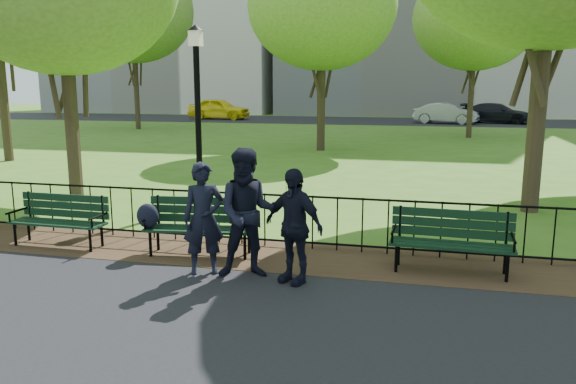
% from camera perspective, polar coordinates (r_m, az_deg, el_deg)
% --- Properties ---
extents(ground, '(120.00, 120.00, 0.00)m').
position_cam_1_polar(ground, '(7.61, -8.00, -9.56)').
color(ground, '#3A6C1C').
extents(dirt_strip, '(60.00, 1.60, 0.01)m').
position_cam_1_polar(dirt_strip, '(8.94, -4.48, -6.26)').
color(dirt_strip, '#321F14').
rests_on(dirt_strip, ground).
extents(far_street, '(70.00, 9.00, 0.01)m').
position_cam_1_polar(far_street, '(41.79, 9.92, 7.11)').
color(far_street, black).
rests_on(far_street, ground).
extents(iron_fence, '(24.06, 0.06, 1.00)m').
position_cam_1_polar(iron_fence, '(9.27, -3.57, -2.51)').
color(iron_fence, black).
rests_on(iron_fence, ground).
extents(park_bench_main, '(1.85, 0.73, 0.97)m').
position_cam_1_polar(park_bench_main, '(8.91, -10.70, -2.65)').
color(park_bench_main, black).
rests_on(park_bench_main, ground).
extents(park_bench_left_a, '(1.64, 0.54, 0.92)m').
position_cam_1_polar(park_bench_left_a, '(10.01, -22.09, -2.14)').
color(park_bench_left_a, black).
rests_on(park_bench_left_a, ground).
extents(park_bench_right_a, '(1.72, 0.61, 0.96)m').
position_cam_1_polar(park_bench_right_a, '(8.29, 16.30, -4.18)').
color(park_bench_right_a, black).
rests_on(park_bench_right_a, ground).
extents(lamppost, '(0.35, 0.35, 3.87)m').
position_cam_1_polar(lamppost, '(12.28, -9.15, 8.25)').
color(lamppost, black).
rests_on(lamppost, ground).
extents(tree_far_c, '(5.81, 5.81, 8.10)m').
position_cam_1_polar(tree_far_c, '(22.96, 3.49, 18.32)').
color(tree_far_c, '#2D2116').
rests_on(tree_far_c, ground).
extents(tree_far_e, '(6.03, 6.03, 8.41)m').
position_cam_1_polar(tree_far_e, '(29.86, 18.53, 16.49)').
color(tree_far_e, '#2D2116').
rests_on(tree_far_e, ground).
extents(tree_far_w, '(7.06, 7.06, 9.84)m').
position_cam_1_polar(tree_far_w, '(35.19, -15.52, 17.35)').
color(tree_far_w, '#2D2116').
rests_on(tree_far_w, ground).
extents(person_left, '(0.68, 0.57, 1.58)m').
position_cam_1_polar(person_left, '(7.92, -8.56, -2.68)').
color(person_left, black).
rests_on(person_left, asphalt_path).
extents(person_mid, '(0.97, 0.68, 1.79)m').
position_cam_1_polar(person_mid, '(7.69, -4.04, -2.18)').
color(person_mid, black).
rests_on(person_mid, asphalt_path).
extents(person_right, '(0.99, 0.71, 1.56)m').
position_cam_1_polar(person_right, '(7.48, 0.56, -3.46)').
color(person_right, black).
rests_on(person_right, asphalt_path).
extents(taxi, '(4.77, 2.11, 1.59)m').
position_cam_1_polar(taxi, '(43.57, -7.02, 8.40)').
color(taxi, yellow).
rests_on(taxi, far_street).
extents(sedan_silver, '(4.45, 2.47, 1.39)m').
position_cam_1_polar(sedan_silver, '(39.83, 15.76, 7.70)').
color(sedan_silver, '#9B9DA2').
rests_on(sedan_silver, far_street).
extents(sedan_dark, '(5.03, 3.15, 1.36)m').
position_cam_1_polar(sedan_dark, '(41.43, 20.46, 7.51)').
color(sedan_dark, black).
rests_on(sedan_dark, far_street).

